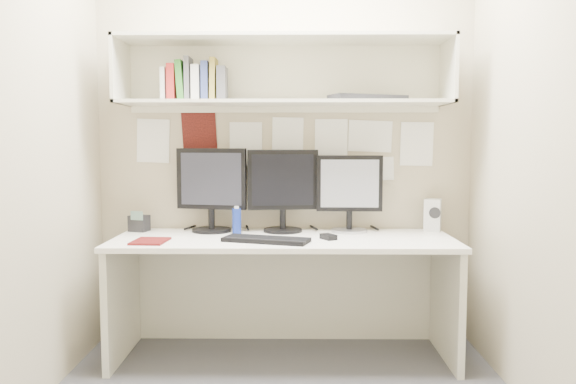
{
  "coord_description": "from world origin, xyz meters",
  "views": [
    {
      "loc": [
        0.06,
        -2.63,
        1.29
      ],
      "look_at": [
        0.03,
        0.35,
        1.03
      ],
      "focal_mm": 35.0,
      "sensor_mm": 36.0,
      "label": 1
    }
  ],
  "objects_px": {
    "monitor_center": "(283,188)",
    "desk": "(284,297)",
    "monitor_right": "(349,190)",
    "maroon_notebook": "(150,241)",
    "speaker": "(433,215)",
    "keyboard": "(266,240)",
    "monitor_left": "(211,187)",
    "desk_phone": "(139,223)"
  },
  "relations": [
    {
      "from": "monitor_center",
      "to": "desk",
      "type": "bearing_deg",
      "value": -94.16
    },
    {
      "from": "monitor_right",
      "to": "maroon_notebook",
      "type": "bearing_deg",
      "value": -159.78
    },
    {
      "from": "desk",
      "to": "speaker",
      "type": "height_order",
      "value": "speaker"
    },
    {
      "from": "maroon_notebook",
      "to": "speaker",
      "type": "bearing_deg",
      "value": 18.06
    },
    {
      "from": "speaker",
      "to": "desk",
      "type": "bearing_deg",
      "value": -145.42
    },
    {
      "from": "monitor_right",
      "to": "keyboard",
      "type": "height_order",
      "value": "monitor_right"
    },
    {
      "from": "monitor_right",
      "to": "speaker",
      "type": "height_order",
      "value": "monitor_right"
    },
    {
      "from": "keyboard",
      "to": "maroon_notebook",
      "type": "height_order",
      "value": "keyboard"
    },
    {
      "from": "monitor_left",
      "to": "desk",
      "type": "bearing_deg",
      "value": -14.41
    },
    {
      "from": "speaker",
      "to": "desk_phone",
      "type": "xyz_separation_m",
      "value": [
        -1.86,
        -0.04,
        -0.05
      ]
    },
    {
      "from": "desk",
      "to": "desk_phone",
      "type": "xyz_separation_m",
      "value": [
        -0.92,
        0.22,
        0.42
      ]
    },
    {
      "from": "monitor_left",
      "to": "speaker",
      "type": "relative_size",
      "value": 2.58
    },
    {
      "from": "keyboard",
      "to": "speaker",
      "type": "distance_m",
      "value": 1.12
    },
    {
      "from": "desk",
      "to": "monitor_left",
      "type": "height_order",
      "value": "monitor_left"
    },
    {
      "from": "desk",
      "to": "monitor_left",
      "type": "bearing_deg",
      "value": 154.44
    },
    {
      "from": "speaker",
      "to": "desk_phone",
      "type": "height_order",
      "value": "speaker"
    },
    {
      "from": "monitor_left",
      "to": "speaker",
      "type": "xyz_separation_m",
      "value": [
        1.4,
        0.03,
        -0.18
      ]
    },
    {
      "from": "monitor_right",
      "to": "monitor_left",
      "type": "bearing_deg",
      "value": -178.61
    },
    {
      "from": "desk",
      "to": "keyboard",
      "type": "distance_m",
      "value": 0.42
    },
    {
      "from": "maroon_notebook",
      "to": "desk_phone",
      "type": "height_order",
      "value": "desk_phone"
    },
    {
      "from": "monitor_right",
      "to": "keyboard",
      "type": "distance_m",
      "value": 0.68
    },
    {
      "from": "monitor_center",
      "to": "monitor_right",
      "type": "height_order",
      "value": "monitor_center"
    },
    {
      "from": "desk",
      "to": "monitor_right",
      "type": "xyz_separation_m",
      "value": [
        0.41,
        0.22,
        0.62
      ]
    },
    {
      "from": "desk",
      "to": "desk_phone",
      "type": "relative_size",
      "value": 15.02
    },
    {
      "from": "monitor_left",
      "to": "maroon_notebook",
      "type": "relative_size",
      "value": 2.35
    },
    {
      "from": "speaker",
      "to": "maroon_notebook",
      "type": "distance_m",
      "value": 1.75
    },
    {
      "from": "monitor_left",
      "to": "monitor_right",
      "type": "relative_size",
      "value": 1.09
    },
    {
      "from": "maroon_notebook",
      "to": "desk_phone",
      "type": "bearing_deg",
      "value": 117.11
    },
    {
      "from": "speaker",
      "to": "monitor_center",
      "type": "bearing_deg",
      "value": -158.43
    },
    {
      "from": "desk",
      "to": "keyboard",
      "type": "relative_size",
      "value": 4.14
    },
    {
      "from": "speaker",
      "to": "desk_phone",
      "type": "bearing_deg",
      "value": -159.39
    },
    {
      "from": "monitor_center",
      "to": "speaker",
      "type": "height_order",
      "value": "monitor_center"
    },
    {
      "from": "desk_phone",
      "to": "desk",
      "type": "bearing_deg",
      "value": 2.96
    },
    {
      "from": "desk_phone",
      "to": "monitor_right",
      "type": "bearing_deg",
      "value": 16.36
    },
    {
      "from": "desk",
      "to": "monitor_center",
      "type": "bearing_deg",
      "value": 92.52
    },
    {
      "from": "desk",
      "to": "speaker",
      "type": "distance_m",
      "value": 1.08
    },
    {
      "from": "desk",
      "to": "monitor_left",
      "type": "xyz_separation_m",
      "value": [
        -0.46,
        0.22,
        0.64
      ]
    },
    {
      "from": "monitor_center",
      "to": "speaker",
      "type": "relative_size",
      "value": 2.54
    },
    {
      "from": "speaker",
      "to": "maroon_notebook",
      "type": "relative_size",
      "value": 0.91
    },
    {
      "from": "monitor_left",
      "to": "desk_phone",
      "type": "relative_size",
      "value": 3.93
    },
    {
      "from": "monitor_center",
      "to": "keyboard",
      "type": "height_order",
      "value": "monitor_center"
    },
    {
      "from": "desk",
      "to": "monitor_center",
      "type": "height_order",
      "value": "monitor_center"
    }
  ]
}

